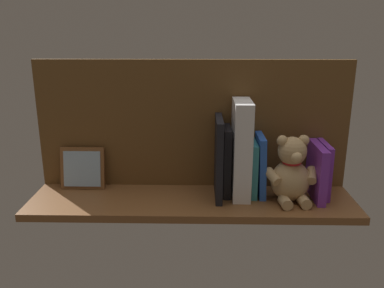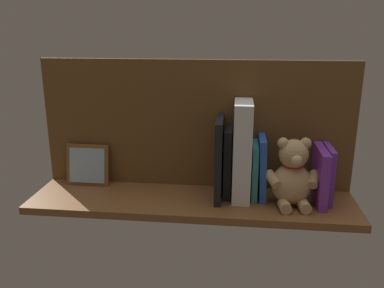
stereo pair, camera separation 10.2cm
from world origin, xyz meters
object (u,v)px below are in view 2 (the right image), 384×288
(teddy_bear, at_px, (292,176))
(picture_frame_leaning, at_px, (88,165))
(book_0, at_px, (327,174))
(dictionary_thick_white, at_px, (242,151))

(teddy_bear, relative_size, picture_frame_leaning, 1.44)
(book_0, relative_size, dictionary_thick_white, 0.56)
(book_0, xyz_separation_m, picture_frame_leaning, (0.74, -0.04, -0.02))
(dictionary_thick_white, height_order, picture_frame_leaning, dictionary_thick_white)
(teddy_bear, height_order, picture_frame_leaning, teddy_bear)
(book_0, bearing_deg, dictionary_thick_white, 1.82)
(book_0, xyz_separation_m, teddy_bear, (0.11, 0.04, 0.01))
(book_0, bearing_deg, teddy_bear, 21.94)
(dictionary_thick_white, bearing_deg, picture_frame_leaning, -5.51)
(book_0, xyz_separation_m, dictionary_thick_white, (0.25, 0.01, 0.06))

